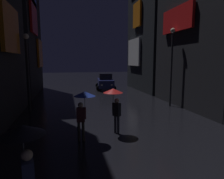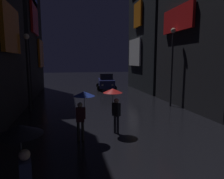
{
  "view_description": "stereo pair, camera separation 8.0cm",
  "coord_description": "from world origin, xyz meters",
  "px_view_note": "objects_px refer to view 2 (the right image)",
  "views": [
    {
      "loc": [
        -2.54,
        0.29,
        3.37
      ],
      "look_at": [
        0.0,
        11.45,
        1.72
      ],
      "focal_mm": 32.0,
      "sensor_mm": 36.0,
      "label": 1
    },
    {
      "loc": [
        -2.46,
        0.27,
        3.37
      ],
      "look_at": [
        0.0,
        11.45,
        1.72
      ],
      "focal_mm": 32.0,
      "sensor_mm": 36.0,
      "label": 2
    }
  ],
  "objects_px": {
    "pedestrian_midstreet_left_red": "(114,98)",
    "car_distant": "(106,82)",
    "streetlamp_left_far": "(28,63)",
    "streetlamp_right_far": "(172,58)",
    "pedestrian_far_right_black": "(22,147)",
    "pedestrian_midstreet_centre_blue": "(83,102)"
  },
  "relations": [
    {
      "from": "pedestrian_midstreet_centre_blue",
      "to": "streetlamp_right_far",
      "type": "distance_m",
      "value": 8.86
    },
    {
      "from": "streetlamp_right_far",
      "to": "streetlamp_left_far",
      "type": "xyz_separation_m",
      "value": [
        -10.0,
        0.57,
        -0.33
      ]
    },
    {
      "from": "streetlamp_right_far",
      "to": "pedestrian_far_right_black",
      "type": "bearing_deg",
      "value": -131.83
    },
    {
      "from": "car_distant",
      "to": "pedestrian_midstreet_left_red",
      "type": "bearing_deg",
      "value": -99.27
    },
    {
      "from": "streetlamp_left_far",
      "to": "streetlamp_right_far",
      "type": "bearing_deg",
      "value": -3.24
    },
    {
      "from": "pedestrian_midstreet_centre_blue",
      "to": "streetlamp_right_far",
      "type": "bearing_deg",
      "value": 37.2
    },
    {
      "from": "streetlamp_left_far",
      "to": "pedestrian_midstreet_left_red",
      "type": "bearing_deg",
      "value": -48.79
    },
    {
      "from": "pedestrian_midstreet_left_red",
      "to": "car_distant",
      "type": "relative_size",
      "value": 0.49
    },
    {
      "from": "streetlamp_right_far",
      "to": "streetlamp_left_far",
      "type": "bearing_deg",
      "value": 176.76
    },
    {
      "from": "pedestrian_far_right_black",
      "to": "pedestrian_midstreet_centre_blue",
      "type": "relative_size",
      "value": 1.0
    },
    {
      "from": "car_distant",
      "to": "streetlamp_right_far",
      "type": "bearing_deg",
      "value": -72.45
    },
    {
      "from": "pedestrian_midstreet_centre_blue",
      "to": "streetlamp_left_far",
      "type": "xyz_separation_m",
      "value": [
        -3.1,
        5.8,
        1.56
      ]
    },
    {
      "from": "streetlamp_right_far",
      "to": "streetlamp_left_far",
      "type": "height_order",
      "value": "streetlamp_right_far"
    },
    {
      "from": "car_distant",
      "to": "streetlamp_left_far",
      "type": "height_order",
      "value": "streetlamp_left_far"
    },
    {
      "from": "pedestrian_midstreet_left_red",
      "to": "streetlamp_right_far",
      "type": "height_order",
      "value": "streetlamp_right_far"
    },
    {
      "from": "pedestrian_far_right_black",
      "to": "streetlamp_left_far",
      "type": "distance_m",
      "value": 10.2
    },
    {
      "from": "pedestrian_midstreet_left_red",
      "to": "car_distant",
      "type": "height_order",
      "value": "pedestrian_midstreet_left_red"
    },
    {
      "from": "car_distant",
      "to": "streetlamp_right_far",
      "type": "relative_size",
      "value": 0.75
    },
    {
      "from": "car_distant",
      "to": "pedestrian_far_right_black",
      "type": "bearing_deg",
      "value": -105.52
    },
    {
      "from": "pedestrian_far_right_black",
      "to": "pedestrian_midstreet_centre_blue",
      "type": "distance_m",
      "value": 4.41
    },
    {
      "from": "streetlamp_right_far",
      "to": "streetlamp_left_far",
      "type": "distance_m",
      "value": 10.02
    },
    {
      "from": "streetlamp_right_far",
      "to": "pedestrian_midstreet_left_red",
      "type": "bearing_deg",
      "value": -139.49
    }
  ]
}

